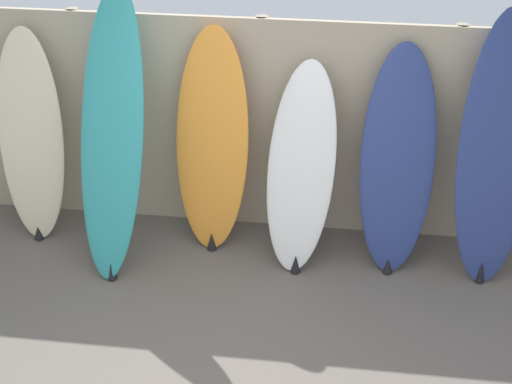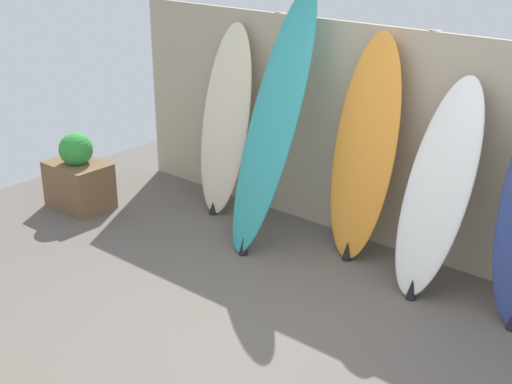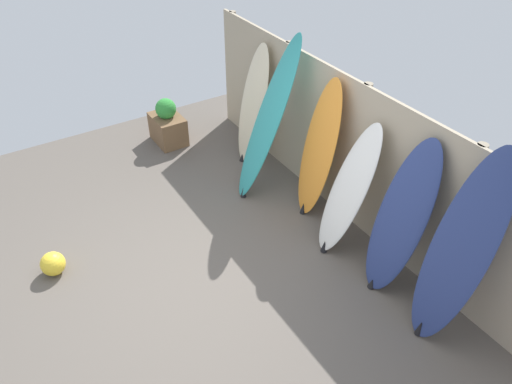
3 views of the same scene
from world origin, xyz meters
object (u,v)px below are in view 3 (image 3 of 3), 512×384
surfboard_cream_0 (253,106)px  planter_box (168,125)px  surfboard_navy_4 (401,219)px  surfboard_navy_5 (460,252)px  surfboard_orange_2 (318,151)px  beach_ball (53,264)px  surfboard_teal_1 (268,121)px  surfboard_white_3 (348,191)px

surfboard_cream_0 → planter_box: size_ratio=2.37×
surfboard_navy_4 → surfboard_navy_5: (0.70, -0.02, 0.13)m
surfboard_cream_0 → surfboard_orange_2: 1.45m
beach_ball → surfboard_cream_0: bearing=105.0°
surfboard_cream_0 → surfboard_navy_4: (2.86, -0.04, 0.00)m
surfboard_cream_0 → surfboard_navy_5: size_ratio=0.86×
surfboard_orange_2 → planter_box: surfboard_orange_2 is taller
surfboard_cream_0 → beach_ball: (0.83, -3.09, -0.71)m
surfboard_teal_1 → surfboard_orange_2: size_ratio=1.17×
surfboard_cream_0 → beach_ball: surfboard_cream_0 is taller
surfboard_orange_2 → planter_box: (-2.53, -0.88, -0.59)m
surfboard_orange_2 → surfboard_navy_5: (2.10, -0.07, 0.10)m
surfboard_orange_2 → surfboard_white_3: size_ratio=1.14×
surfboard_cream_0 → surfboard_orange_2: size_ratio=0.96×
surfboard_navy_4 → surfboard_orange_2: bearing=177.8°
surfboard_navy_5 → beach_ball: surfboard_navy_5 is taller
surfboard_white_3 → beach_ball: bearing=-113.8°
beach_ball → surfboard_navy_4: bearing=56.4°
surfboard_teal_1 → surfboard_navy_5: size_ratio=1.05×
surfboard_teal_1 → planter_box: (-1.83, -0.62, -0.74)m
surfboard_teal_1 → surfboard_orange_2: 0.76m
surfboard_cream_0 → surfboard_teal_1: size_ratio=0.82×
planter_box → beach_ball: planter_box is taller
surfboard_white_3 → planter_box: surfboard_white_3 is taller
surfboard_navy_5 → surfboard_cream_0: bearing=179.1°
surfboard_navy_5 → surfboard_navy_4: bearing=178.5°
surfboard_orange_2 → surfboard_white_3: 0.71m
surfboard_cream_0 → planter_box: bearing=-141.3°
surfboard_white_3 → surfboard_navy_4: 0.72m
surfboard_orange_2 → surfboard_teal_1: bearing=-159.2°
surfboard_teal_1 → surfboard_orange_2: surfboard_teal_1 is taller
surfboard_white_3 → surfboard_cream_0: bearing=177.3°
surfboard_white_3 → surfboard_navy_4: surfboard_navy_4 is taller
surfboard_navy_4 → surfboard_navy_5: surfboard_navy_5 is taller
surfboard_cream_0 → surfboard_teal_1: 0.82m
surfboard_teal_1 → surfboard_white_3: (1.39, 0.15, -0.26)m
surfboard_navy_5 → beach_ball: (-2.73, -3.04, -0.85)m
surfboard_navy_4 → surfboard_navy_5: 0.71m
planter_box → surfboard_teal_1: bearing=18.6°
surfboard_teal_1 → surfboard_navy_5: (2.80, 0.19, -0.05)m
surfboard_orange_2 → beach_ball: size_ratio=6.63×
surfboard_cream_0 → surfboard_white_3: (2.15, -0.10, -0.07)m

